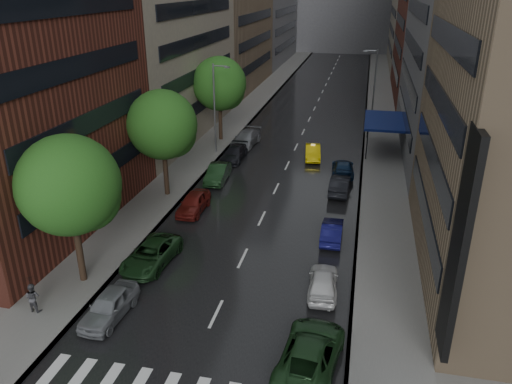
# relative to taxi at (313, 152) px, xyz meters

# --- Properties ---
(ground) EXTENTS (220.00, 220.00, 0.00)m
(ground) POSITION_rel_taxi_xyz_m (-2.17, -30.55, -0.69)
(ground) COLOR gray
(ground) RESTS_ON ground
(road) EXTENTS (14.00, 140.00, 0.01)m
(road) POSITION_rel_taxi_xyz_m (-2.17, 19.45, -0.69)
(road) COLOR black
(road) RESTS_ON ground
(sidewalk_left) EXTENTS (4.00, 140.00, 0.15)m
(sidewalk_left) POSITION_rel_taxi_xyz_m (-11.17, 19.45, -0.62)
(sidewalk_left) COLOR gray
(sidewalk_left) RESTS_ON ground
(sidewalk_right) EXTENTS (4.00, 140.00, 0.15)m
(sidewalk_right) POSITION_rel_taxi_xyz_m (6.83, 19.45, -0.62)
(sidewalk_right) COLOR gray
(sidewalk_right) RESTS_ON ground
(tree_near) EXTENTS (5.66, 5.66, 9.02)m
(tree_near) POSITION_rel_taxi_xyz_m (-10.77, -25.19, 5.48)
(tree_near) COLOR #382619
(tree_near) RESTS_ON ground
(tree_mid) EXTENTS (5.55, 5.55, 8.84)m
(tree_mid) POSITION_rel_taxi_xyz_m (-10.77, -11.94, 5.36)
(tree_mid) COLOR #382619
(tree_mid) RESTS_ON ground
(tree_far) EXTENTS (5.81, 5.81, 9.25)m
(tree_far) POSITION_rel_taxi_xyz_m (-10.77, 4.07, 5.64)
(tree_far) COLOR #382619
(tree_far) RESTS_ON ground
(taxi) EXTENTS (2.01, 4.36, 1.39)m
(taxi) POSITION_rel_taxi_xyz_m (0.00, 0.00, 0.00)
(taxi) COLOR yellow
(taxi) RESTS_ON ground
(parked_cars_left) EXTENTS (2.72, 35.85, 1.56)m
(parked_cars_left) POSITION_rel_taxi_xyz_m (-7.57, -11.21, 0.04)
(parked_cars_left) COLOR slate
(parked_cars_left) RESTS_ON ground
(parked_cars_right) EXTENTS (3.14, 30.77, 1.55)m
(parked_cars_right) POSITION_rel_taxi_xyz_m (3.23, -18.33, 0.03)
(parked_cars_right) COLOR #19371A
(parked_cars_right) RESTS_ON ground
(ped_black_umbrella) EXTENTS (0.96, 0.98, 2.09)m
(ped_black_umbrella) POSITION_rel_taxi_xyz_m (-11.71, -28.54, 0.69)
(ped_black_umbrella) COLOR #434247
(ped_black_umbrella) RESTS_ON sidewalk_left
(street_lamp_left) EXTENTS (1.74, 0.22, 9.00)m
(street_lamp_left) POSITION_rel_taxi_xyz_m (-9.89, -0.55, 4.20)
(street_lamp_left) COLOR gray
(street_lamp_left) RESTS_ON sidewalk_left
(street_lamp_right) EXTENTS (1.74, 0.22, 9.00)m
(street_lamp_right) POSITION_rel_taxi_xyz_m (5.55, 14.45, 4.20)
(street_lamp_right) COLOR gray
(street_lamp_right) RESTS_ON sidewalk_right
(awning) EXTENTS (4.00, 8.00, 3.12)m
(awning) POSITION_rel_taxi_xyz_m (6.81, 4.45, 2.44)
(awning) COLOR navy
(awning) RESTS_ON sidewalk_right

